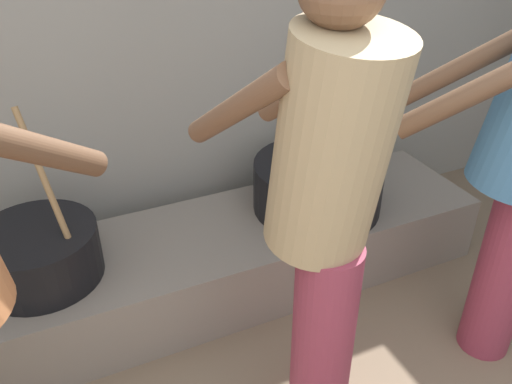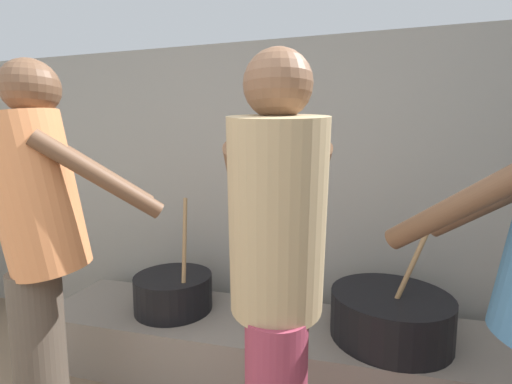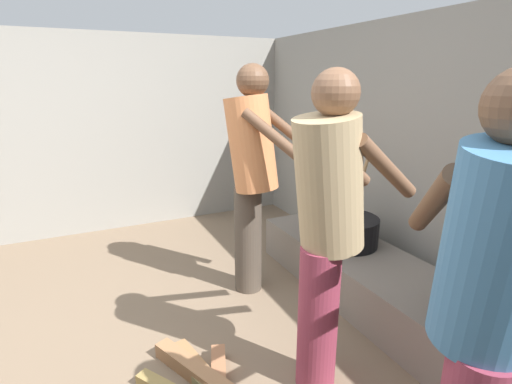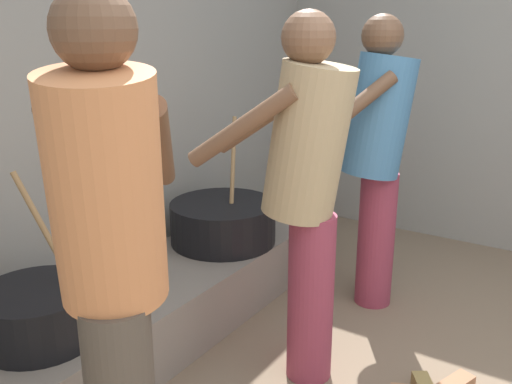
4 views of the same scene
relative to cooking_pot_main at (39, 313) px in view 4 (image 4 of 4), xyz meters
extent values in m
cube|color=gray|center=(0.41, 0.52, 0.55)|extent=(5.17, 0.20, 1.96)
cube|color=slate|center=(0.61, 0.00, -0.27)|extent=(2.71, 0.60, 0.32)
cylinder|color=black|center=(0.00, 0.00, 0.00)|extent=(0.46, 0.46, 0.21)
cylinder|color=#937047|center=(0.08, 0.00, 0.30)|extent=(0.11, 0.25, 0.51)
cylinder|color=black|center=(1.22, -0.01, 0.01)|extent=(0.59, 0.59, 0.23)
cylinder|color=#937047|center=(1.32, -0.01, 0.32)|extent=(0.23, 0.14, 0.51)
cylinder|color=#D17F4C|center=(-0.22, -0.69, 0.67)|extent=(0.49, 0.48, 0.67)
sphere|color=brown|center=(-0.21, -0.68, 1.09)|extent=(0.22, 0.22, 0.22)
cylinder|color=brown|center=(0.05, -0.64, 0.74)|extent=(0.41, 0.36, 0.36)
cylinder|color=brown|center=(-0.12, -0.43, 0.74)|extent=(0.41, 0.36, 0.36)
cylinder|color=#8C3347|center=(0.78, -0.79, -0.05)|extent=(0.20, 0.20, 0.76)
cylinder|color=tan|center=(0.78, -0.76, 0.64)|extent=(0.38, 0.44, 0.65)
sphere|color=brown|center=(0.77, -0.75, 1.04)|extent=(0.21, 0.21, 0.21)
cylinder|color=brown|center=(0.86, -0.51, 0.70)|extent=(0.17, 0.47, 0.35)
cylinder|color=brown|center=(0.60, -0.57, 0.70)|extent=(0.17, 0.47, 0.35)
cylinder|color=#8C3347|center=(1.59, -0.78, -0.05)|extent=(0.20, 0.20, 0.75)
cylinder|color=teal|center=(1.57, -0.76, 0.63)|extent=(0.49, 0.47, 0.65)
sphere|color=brown|center=(1.56, -0.75, 1.03)|extent=(0.21, 0.21, 0.21)
cylinder|color=brown|center=(1.47, -0.51, 0.70)|extent=(0.41, 0.34, 0.35)
cylinder|color=brown|center=(1.30, -0.72, 0.70)|extent=(0.41, 0.34, 0.35)
camera|label=1|loc=(0.09, -1.80, 1.25)|focal=37.06mm
camera|label=2|loc=(0.98, -1.80, 0.85)|focal=24.33mm
camera|label=3|loc=(2.17, -1.80, 1.10)|focal=27.41mm
camera|label=4|loc=(-1.20, -1.80, 1.11)|focal=39.80mm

